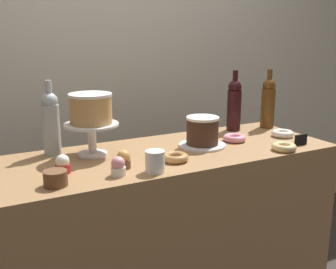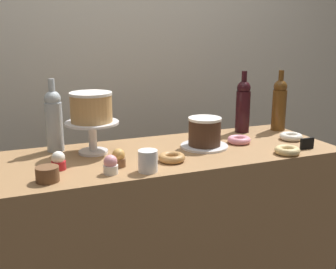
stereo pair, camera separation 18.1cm
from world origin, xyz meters
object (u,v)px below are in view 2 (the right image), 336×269
object	(u,v)px
coffee_cup_ceramic	(148,161)
cupcake_caramel	(119,158)
donut_glazed	(287,150)
cake_stand_pedestal	(92,132)
wine_bottle_amber	(279,104)
donut_pink	(239,140)
donut_maple	(172,158)
wine_bottle_clear	(54,120)
donut_sugar	(291,137)
price_sign_chalkboard	(307,144)
white_layer_cake	(91,107)
cupcake_vanilla	(58,161)
chocolate_round_cake	(205,131)
wine_bottle_dark_red	(243,105)
cookie_stack	(47,174)
cupcake_strawberry	(111,165)

from	to	relation	value
coffee_cup_ceramic	cupcake_caramel	bearing A→B (deg)	131.86
donut_glazed	coffee_cup_ceramic	size ratio (longest dim) A/B	1.32
cake_stand_pedestal	wine_bottle_amber	size ratio (longest dim) A/B	0.72
donut_pink	wine_bottle_amber	bearing A→B (deg)	24.49
donut_maple	wine_bottle_clear	bearing A→B (deg)	141.50
wine_bottle_amber	donut_sugar	distance (m)	0.24
cake_stand_pedestal	price_sign_chalkboard	size ratio (longest dim) A/B	3.36
cake_stand_pedestal	white_layer_cake	bearing A→B (deg)	-14.04
cupcake_vanilla	chocolate_round_cake	bearing A→B (deg)	6.01
donut_maple	cupcake_vanilla	bearing A→B (deg)	171.26
white_layer_cake	wine_bottle_dark_red	bearing A→B (deg)	6.32
wine_bottle_clear	coffee_cup_ceramic	bearing A→B (deg)	-55.25
cupcake_caramel	donut_maple	xyz separation A→B (m)	(0.22, -0.02, -0.02)
donut_sugar	donut_maple	distance (m)	0.69
cookie_stack	cupcake_strawberry	bearing A→B (deg)	-1.18
donut_pink	cookie_stack	xyz separation A→B (m)	(-0.91, -0.19, 0.01)
wine_bottle_dark_red	price_sign_chalkboard	distance (m)	0.42
cupcake_caramel	coffee_cup_ceramic	bearing A→B (deg)	-48.14
cake_stand_pedestal	coffee_cup_ceramic	world-z (taller)	cake_stand_pedestal
chocolate_round_cake	wine_bottle_clear	bearing A→B (deg)	162.89
cupcake_vanilla	donut_sugar	distance (m)	1.13
wine_bottle_amber	price_sign_chalkboard	bearing A→B (deg)	-106.32
white_layer_cake	cupcake_vanilla	bearing A→B (deg)	-135.18
donut_sugar	coffee_cup_ceramic	world-z (taller)	coffee_cup_ceramic
cupcake_caramel	donut_sugar	world-z (taller)	cupcake_caramel
wine_bottle_clear	donut_glazed	xyz separation A→B (m)	(0.94, -0.43, -0.13)
wine_bottle_clear	cupcake_caramel	size ratio (longest dim) A/B	4.38
cupcake_strawberry	donut_pink	world-z (taller)	cupcake_strawberry
wine_bottle_amber	price_sign_chalkboard	xyz separation A→B (m)	(-0.11, -0.36, -0.12)
cupcake_vanilla	cupcake_caramel	world-z (taller)	same
cupcake_vanilla	price_sign_chalkboard	world-z (taller)	cupcake_vanilla
donut_glazed	coffee_cup_ceramic	bearing A→B (deg)	179.05
cake_stand_pedestal	donut_pink	size ratio (longest dim) A/B	2.10
donut_pink	white_layer_cake	bearing A→B (deg)	171.84
white_layer_cake	coffee_cup_ceramic	xyz separation A→B (m)	(0.14, -0.32, -0.16)
cake_stand_pedestal	coffee_cup_ceramic	size ratio (longest dim) A/B	2.76
donut_glazed	cupcake_caramel	bearing A→B (deg)	171.48
wine_bottle_dark_red	donut_maple	world-z (taller)	wine_bottle_dark_red
donut_sugar	cupcake_strawberry	bearing A→B (deg)	-170.93
white_layer_cake	cookie_stack	world-z (taller)	white_layer_cake
cupcake_caramel	donut_pink	world-z (taller)	cupcake_caramel
wine_bottle_dark_red	coffee_cup_ceramic	distance (m)	0.80
wine_bottle_amber	donut_pink	xyz separation A→B (m)	(-0.34, -0.16, -0.13)
donut_sugar	wine_bottle_amber	bearing A→B (deg)	71.31
donut_maple	coffee_cup_ceramic	size ratio (longest dim) A/B	1.32
wine_bottle_dark_red	wine_bottle_amber	world-z (taller)	same
donut_maple	coffee_cup_ceramic	world-z (taller)	coffee_cup_ceramic
white_layer_cake	coffee_cup_ceramic	bearing A→B (deg)	-65.87
donut_sugar	price_sign_chalkboard	size ratio (longest dim) A/B	1.60
cookie_stack	coffee_cup_ceramic	world-z (taller)	coffee_cup_ceramic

